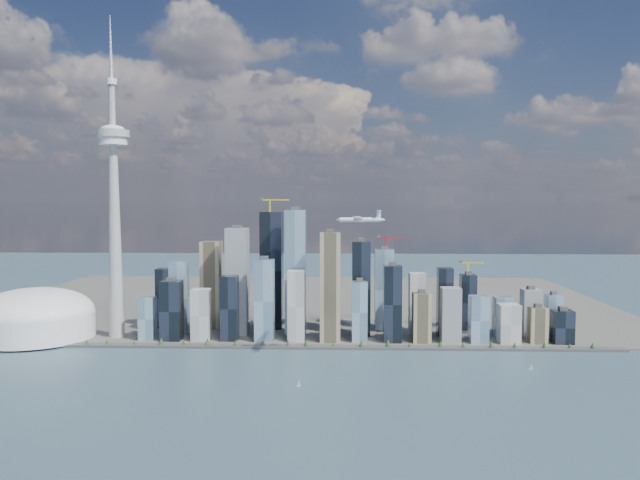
{
  "coord_description": "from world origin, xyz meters",
  "views": [
    {
      "loc": [
        93.96,
        -752.36,
        244.63
      ],
      "look_at": [
        57.49,
        260.0,
        176.72
      ],
      "focal_mm": 35.0,
      "sensor_mm": 36.0,
      "label": 1
    }
  ],
  "objects_px": {
    "needle_tower": "(114,203)",
    "sailboat_west": "(298,384)",
    "airplane": "(360,219)",
    "sailboat_east": "(531,368)",
    "dome_stadium": "(35,317)"
  },
  "relations": [
    {
      "from": "airplane",
      "to": "sailboat_east",
      "type": "bearing_deg",
      "value": -6.8
    },
    {
      "from": "needle_tower",
      "to": "dome_stadium",
      "type": "xyz_separation_m",
      "value": [
        -140.0,
        -10.0,
        -196.4
      ]
    },
    {
      "from": "sailboat_east",
      "to": "needle_tower",
      "type": "bearing_deg",
      "value": -174.42
    },
    {
      "from": "airplane",
      "to": "sailboat_east",
      "type": "relative_size",
      "value": 7.33
    },
    {
      "from": "needle_tower",
      "to": "sailboat_west",
      "type": "distance_m",
      "value": 489.69
    },
    {
      "from": "needle_tower",
      "to": "airplane",
      "type": "distance_m",
      "value": 451.99
    },
    {
      "from": "needle_tower",
      "to": "sailboat_west",
      "type": "bearing_deg",
      "value": -38.48
    },
    {
      "from": "dome_stadium",
      "to": "airplane",
      "type": "relative_size",
      "value": 2.83
    },
    {
      "from": "dome_stadium",
      "to": "airplane",
      "type": "height_order",
      "value": "airplane"
    },
    {
      "from": "airplane",
      "to": "sailboat_east",
      "type": "height_order",
      "value": "airplane"
    },
    {
      "from": "airplane",
      "to": "sailboat_west",
      "type": "xyz_separation_m",
      "value": [
        -82.5,
        -102.0,
        -211.47
      ]
    },
    {
      "from": "dome_stadium",
      "to": "sailboat_west",
      "type": "relative_size",
      "value": 20.2
    },
    {
      "from": "dome_stadium",
      "to": "sailboat_east",
      "type": "bearing_deg",
      "value": -11.7
    },
    {
      "from": "needle_tower",
      "to": "dome_stadium",
      "type": "height_order",
      "value": "needle_tower"
    },
    {
      "from": "dome_stadium",
      "to": "airplane",
      "type": "xyz_separation_m",
      "value": [
        559.83,
        -156.1,
        175.21
      ]
    }
  ]
}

